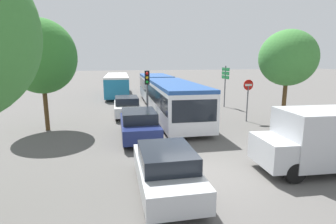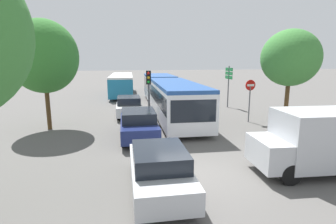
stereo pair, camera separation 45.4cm
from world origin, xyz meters
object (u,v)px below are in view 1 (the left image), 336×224
(queued_car_silver, at_px, (166,169))
(no_entry_sign, at_px, (248,94))
(queued_car_navy, at_px, (139,124))
(direction_sign_post, at_px, (225,78))
(queued_car_white, at_px, (127,106))
(tree_right_near, at_px, (287,59))
(white_van, at_px, (329,138))
(traffic_light, at_px, (147,84))
(city_bus_rear, at_px, (117,83))
(tree_left_mid, at_px, (40,58))
(articulated_bus, at_px, (165,92))

(queued_car_silver, bearing_deg, no_entry_sign, -40.58)
(queued_car_navy, distance_m, direction_sign_post, 11.69)
(queued_car_white, distance_m, direction_sign_post, 9.12)
(direction_sign_post, height_order, tree_right_near, tree_right_near)
(white_van, height_order, traffic_light, traffic_light)
(queued_car_silver, bearing_deg, queued_car_navy, 3.15)
(city_bus_rear, height_order, white_van, city_bus_rear)
(traffic_light, xyz_separation_m, no_entry_sign, (6.48, -1.70, -0.62))
(queued_car_silver, bearing_deg, traffic_light, -3.58)
(direction_sign_post, bearing_deg, no_entry_sign, 80.95)
(tree_right_near, bearing_deg, queued_car_silver, -144.54)
(queued_car_navy, height_order, tree_left_mid, tree_left_mid)
(city_bus_rear, bearing_deg, articulated_bus, -159.38)
(queued_car_navy, bearing_deg, tree_right_near, -83.56)
(no_entry_sign, bearing_deg, city_bus_rear, -154.18)
(queued_car_silver, relative_size, white_van, 0.81)
(traffic_light, bearing_deg, articulated_bus, 160.56)
(queued_car_white, relative_size, white_van, 0.83)
(queued_car_white, bearing_deg, city_bus_rear, 2.55)
(city_bus_rear, xyz_separation_m, traffic_light, (1.24, -14.26, 1.11))
(no_entry_sign, bearing_deg, direction_sign_post, 169.49)
(articulated_bus, relative_size, queued_car_white, 4.16)
(articulated_bus, distance_m, city_bus_rear, 11.23)
(white_van, relative_size, direction_sign_post, 1.43)
(white_van, distance_m, tree_right_near, 7.54)
(city_bus_rear, xyz_separation_m, direction_sign_post, (8.75, -10.44, 1.18))
(white_van, relative_size, tree_left_mid, 0.81)
(queued_car_navy, bearing_deg, traffic_light, -13.42)
(articulated_bus, relative_size, queued_car_silver, 4.25)
(city_bus_rear, height_order, tree_right_near, tree_right_near)
(articulated_bus, relative_size, tree_left_mid, 2.78)
(articulated_bus, bearing_deg, white_van, 17.07)
(city_bus_rear, relative_size, queued_car_white, 2.65)
(direction_sign_post, bearing_deg, queued_car_silver, 59.25)
(city_bus_rear, height_order, queued_car_white, city_bus_rear)
(city_bus_rear, distance_m, no_entry_sign, 17.74)
(white_van, xyz_separation_m, no_entry_sign, (1.26, 7.89, 0.64))
(tree_right_near, bearing_deg, no_entry_sign, 136.38)
(traffic_light, height_order, direction_sign_post, direction_sign_post)
(articulated_bus, xyz_separation_m, direction_sign_post, (5.50, 0.31, 1.06))
(traffic_light, bearing_deg, direction_sign_post, 127.32)
(articulated_bus, bearing_deg, queued_car_silver, -9.64)
(queued_car_navy, relative_size, tree_right_near, 0.75)
(articulated_bus, bearing_deg, no_entry_sign, 43.92)
(white_van, bearing_deg, queued_car_navy, -36.91)
(articulated_bus, height_order, white_van, articulated_bus)
(queued_car_navy, height_order, tree_right_near, tree_right_near)
(queued_car_silver, relative_size, tree_left_mid, 0.65)
(traffic_light, relative_size, direction_sign_post, 0.94)
(articulated_bus, bearing_deg, tree_left_mid, -58.72)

